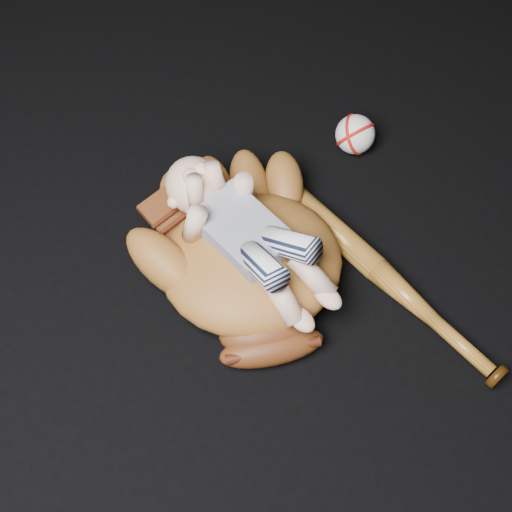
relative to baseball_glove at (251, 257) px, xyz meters
name	(u,v)px	position (x,y,z in m)	size (l,w,h in m)	color
baseball_glove	(251,257)	(0.00, 0.00, 0.00)	(0.36, 0.41, 0.13)	brown
newborn_baby	(254,238)	(0.00, 0.00, 0.05)	(0.16, 0.35, 0.14)	#E5B193
baseball_bat	(388,280)	(0.18, -0.13, -0.04)	(0.04, 0.46, 0.04)	brown
baseball	(355,134)	(0.31, 0.14, -0.03)	(0.07, 0.07, 0.07)	silver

